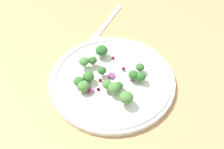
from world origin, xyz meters
TOP-DOWN VIEW (x-y plane):
  - ground_plane at (0.00, 0.00)cm, footprint 180.00×180.00cm
  - plate at (-2.70, 1.56)cm, footprint 28.55×28.55cm
  - dressing_pool at (-2.70, 1.56)cm, footprint 16.56×16.56cm
  - broccoli_floret_0 at (-0.74, -5.77)cm, footprint 2.97×2.97cm
  - broccoli_floret_1 at (-1.40, 4.80)cm, footprint 2.17×2.17cm
  - broccoli_floret_2 at (3.68, 4.72)cm, footprint 2.61×2.61cm
  - broccoli_floret_3 at (3.43, -2.28)cm, footprint 2.37×2.37cm
  - broccoli_floret_4 at (-2.82, 5.97)cm, footprint 2.62×2.62cm
  - broccoli_floret_5 at (-3.90, 4.77)cm, footprint 1.95×1.95cm
  - broccoli_floret_6 at (-7.39, 2.31)cm, footprint 2.30×2.30cm
  - broccoli_floret_7 at (4.69, 3.11)cm, footprint 2.35×2.35cm
  - broccoli_floret_8 at (2.52, 2.06)cm, footprint 2.56×2.56cm
  - broccoli_floret_9 at (-0.53, 0.61)cm, footprint 2.03×2.03cm
  - broccoli_floret_10 at (-9.16, 0.07)cm, footprint 2.05×2.05cm
  - broccoli_floret_11 at (1.48, -2.78)cm, footprint 2.06×2.06cm
  - broccoli_floret_12 at (-5.17, 8.72)cm, footprint 2.94×2.94cm
  - broccoli_floret_13 at (-8.99, 2.93)cm, footprint 2.18×2.18cm
  - cranberry_0 at (-5.50, -0.70)cm, footprint 0.80×0.80cm
  - cranberry_1 at (0.04, 2.18)cm, footprint 0.82×0.82cm
  - cranberry_2 at (0.52, 4.73)cm, footprint 0.75×0.75cm
  - cranberry_3 at (-3.40, -4.54)cm, footprint 0.72×0.72cm
  - cranberry_4 at (2.64, 5.44)cm, footprint 0.94×0.94cm
  - onion_bit_0 at (-2.59, 1.12)cm, footprint 1.72×1.78cm
  - onion_bit_1 at (-7.28, 2.33)cm, footprint 1.34×1.45cm
  - onion_bit_2 at (2.26, 5.12)cm, footprint 1.73×1.78cm
  - fork at (-2.02, -18.73)cm, footprint 10.68×17.10cm

SIDE VIEW (x-z plane):
  - ground_plane at x=0.00cm, z-range -2.00..0.00cm
  - fork at x=-2.02cm, z-range 0.00..0.50cm
  - plate at x=-2.70cm, z-range 0.01..1.71cm
  - dressing_pool at x=-2.70cm, z-range 1.20..1.40cm
  - onion_bit_1 at x=-7.28cm, z-range 1.26..1.82cm
  - cranberry_2 at x=0.52cm, z-range 1.32..2.07cm
  - cranberry_1 at x=0.04cm, z-range 1.30..2.12cm
  - onion_bit_0 at x=-2.59cm, z-range 1.64..2.11cm
  - cranberry_3 at x=-3.40cm, z-range 1.53..2.24cm
  - onion_bit_2 at x=2.26cm, z-range 1.70..2.19cm
  - cranberry_0 at x=-5.50cm, z-range 1.60..2.40cm
  - cranberry_4 at x=2.64cm, z-range 1.67..2.61cm
  - broccoli_floret_5 at x=-3.90cm, z-range 1.49..3.46cm
  - broccoli_floret_7 at x=4.69cm, z-range 1.53..3.91cm
  - broccoli_floret_2 at x=3.68cm, z-range 1.47..4.11cm
  - broccoli_floret_10 at x=-9.16cm, z-range 1.87..3.94cm
  - broccoli_floret_8 at x=2.52cm, z-range 1.65..4.24cm
  - broccoli_floret_6 at x=-7.39cm, z-range 1.84..4.16cm
  - broccoli_floret_13 at x=-8.99cm, z-range 1.92..4.13cm
  - broccoli_floret_11 at x=1.48cm, z-range 2.03..4.11cm
  - broccoli_floret_9 at x=-0.53cm, z-range 2.13..4.18cm
  - broccoli_floret_0 at x=-0.74cm, z-range 1.68..4.68cm
  - broccoli_floret_1 at x=-1.40cm, z-range 2.11..4.30cm
  - broccoli_floret_4 at x=-2.82cm, z-range 1.92..4.57cm
  - broccoli_floret_12 at x=-5.17cm, z-range 1.78..4.76cm
  - broccoli_floret_3 at x=3.43cm, z-range 2.19..4.59cm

